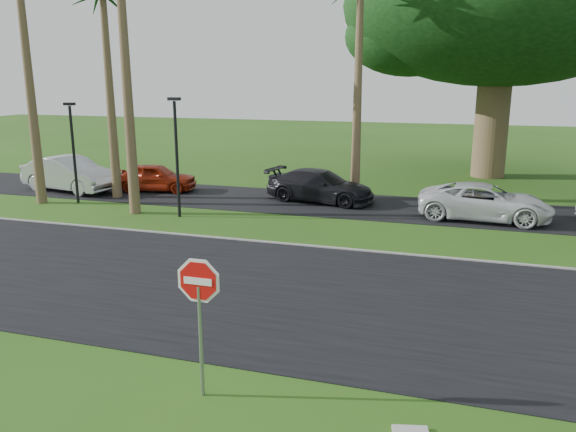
% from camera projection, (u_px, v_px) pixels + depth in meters
% --- Properties ---
extents(ground, '(120.00, 120.00, 0.00)m').
position_uv_depth(ground, '(241.00, 322.00, 12.65)').
color(ground, '#264B12').
rests_on(ground, ground).
extents(road, '(120.00, 8.00, 0.02)m').
position_uv_depth(road, '(269.00, 290.00, 14.50)').
color(road, black).
rests_on(road, ground).
extents(parking_strip, '(120.00, 5.00, 0.02)m').
position_uv_depth(parking_strip, '(348.00, 205.00, 24.25)').
color(parking_strip, black).
rests_on(parking_strip, ground).
extents(curb, '(120.00, 0.12, 0.06)m').
position_uv_depth(curb, '(310.00, 246.00, 18.26)').
color(curb, gray).
rests_on(curb, ground).
extents(stop_sign_near, '(1.05, 0.07, 2.62)m').
position_uv_depth(stop_sign_near, '(199.00, 299.00, 9.30)').
color(stop_sign_near, gray).
rests_on(stop_sign_near, ground).
extents(canopy_tree, '(16.50, 16.50, 13.12)m').
position_uv_depth(canopy_tree, '(501.00, 7.00, 29.22)').
color(canopy_tree, brown).
rests_on(canopy_tree, ground).
extents(streetlight_left, '(0.45, 0.25, 4.34)m').
position_uv_depth(streetlight_left, '(73.00, 146.00, 24.15)').
color(streetlight_left, black).
rests_on(streetlight_left, ground).
extents(streetlight_right, '(0.45, 0.25, 4.64)m').
position_uv_depth(streetlight_right, '(177.00, 150.00, 21.62)').
color(streetlight_right, black).
rests_on(streetlight_right, ground).
extents(car_silver, '(5.28, 2.67, 1.66)m').
position_uv_depth(car_silver, '(70.00, 174.00, 27.03)').
color(car_silver, '#AEB0B5').
rests_on(car_silver, ground).
extents(car_red, '(4.18, 2.32, 1.35)m').
position_uv_depth(car_red, '(155.00, 178.00, 27.07)').
color(car_red, maroon).
rests_on(car_red, ground).
extents(car_dark, '(5.10, 2.76, 1.40)m').
position_uv_depth(car_dark, '(320.00, 186.00, 24.76)').
color(car_dark, black).
rests_on(car_dark, ground).
extents(car_minivan, '(5.11, 2.59, 1.39)m').
position_uv_depth(car_minivan, '(485.00, 202.00, 21.58)').
color(car_minivan, silver).
rests_on(car_minivan, ground).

